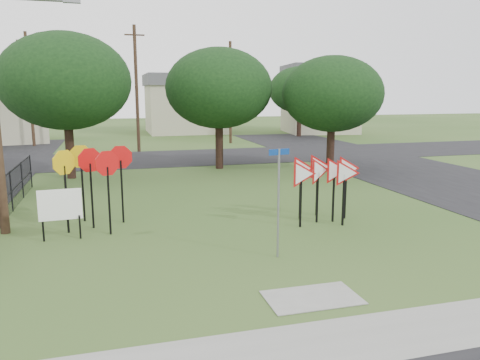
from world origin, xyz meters
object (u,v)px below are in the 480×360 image
street_name_sign (278,196)px  yield_sign_cluster (323,173)px  stop_sign_cluster (93,169)px  info_board (60,207)px

street_name_sign → yield_sign_cluster: 3.96m
yield_sign_cluster → stop_sign_cluster: bearing=170.2°
stop_sign_cluster → info_board: (-0.95, -1.11, -0.91)m
street_name_sign → stop_sign_cluster: size_ratio=1.11×
street_name_sign → info_board: 6.50m
street_name_sign → yield_sign_cluster: size_ratio=1.01×
yield_sign_cluster → info_board: size_ratio=1.88×
stop_sign_cluster → info_board: stop_sign_cluster is taller
yield_sign_cluster → info_board: 8.38m
stop_sign_cluster → yield_sign_cluster: 7.52m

